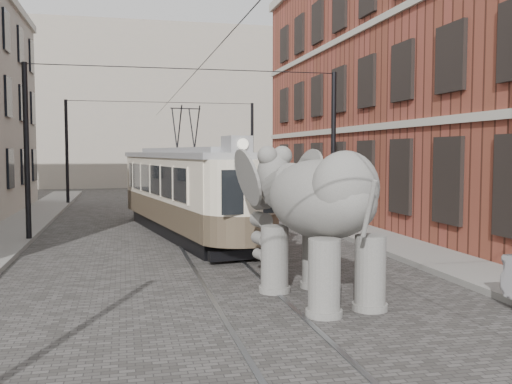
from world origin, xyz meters
name	(u,v)px	position (x,y,z in m)	size (l,w,h in m)	color
ground	(224,271)	(0.00, 0.00, 0.00)	(120.00, 120.00, 0.00)	#474441
tram_rails	(224,270)	(0.00, 0.00, 0.01)	(1.54, 80.00, 0.02)	slate
sidewalk_right	(435,258)	(6.00, 0.00, 0.07)	(2.00, 60.00, 0.15)	slate
brick_building	(433,85)	(11.00, 9.00, 6.00)	(8.00, 26.00, 12.00)	brown
distant_block	(150,109)	(0.00, 40.00, 7.00)	(28.00, 10.00, 14.00)	#A09585
catenary	(192,153)	(-0.20, 5.00, 3.00)	(11.00, 30.20, 6.00)	black
tram	(186,172)	(-0.25, 6.63, 2.33)	(2.42, 11.74, 4.66)	beige
elephant	(320,223)	(1.42, -3.34, 1.61)	(2.90, 5.27, 3.22)	#5D5B56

